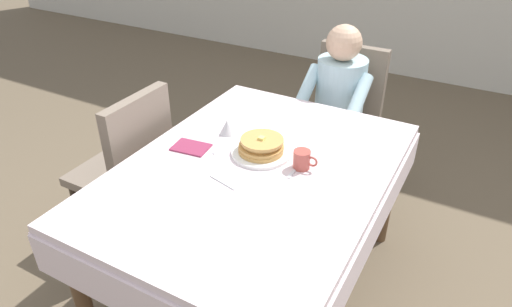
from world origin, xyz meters
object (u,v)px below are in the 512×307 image
at_px(chair_diner, 344,109).
at_px(knife_right_of_plate, 297,166).
at_px(spoon_near_edge, 223,182).
at_px(diner_person, 337,99).
at_px(fork_left_of_plate, 224,145).
at_px(breakfast_stack, 261,145).
at_px(dining_table_main, 255,184).
at_px(plate_breakfast, 261,153).
at_px(chair_left_side, 130,162).
at_px(syrup_pitcher, 227,127).
at_px(cup_coffee, 302,160).

distance_m(chair_diner, knife_right_of_plate, 1.11).
bearing_deg(knife_right_of_plate, spoon_near_edge, 136.37).
bearing_deg(diner_person, fork_left_of_plate, 75.63).
bearing_deg(breakfast_stack, dining_table_main, -74.64).
distance_m(dining_table_main, plate_breakfast, 0.15).
bearing_deg(spoon_near_edge, plate_breakfast, 97.64).
xyz_separation_m(plate_breakfast, knife_right_of_plate, (0.19, -0.02, -0.01)).
bearing_deg(fork_left_of_plate, chair_diner, -10.23).
bearing_deg(spoon_near_edge, diner_person, 100.61).
bearing_deg(diner_person, chair_left_side, 52.22).
height_order(plate_breakfast, syrup_pitcher, syrup_pitcher).
bearing_deg(dining_table_main, fork_left_of_plate, 156.97).
xyz_separation_m(plate_breakfast, cup_coffee, (0.21, -0.02, 0.03)).
distance_m(chair_diner, breakfast_stack, 1.09).
height_order(dining_table_main, fork_left_of_plate, fork_left_of_plate).
relative_size(dining_table_main, cup_coffee, 13.49).
bearing_deg(chair_diner, chair_left_side, 56.10).
height_order(cup_coffee, syrup_pitcher, cup_coffee).
distance_m(chair_left_side, syrup_pitcher, 0.59).
height_order(cup_coffee, spoon_near_edge, cup_coffee).
bearing_deg(breakfast_stack, chair_diner, 87.47).
relative_size(chair_diner, cup_coffee, 8.23).
bearing_deg(chair_left_side, diner_person, -37.78).
bearing_deg(breakfast_stack, fork_left_of_plate, -173.93).
relative_size(chair_left_side, fork_left_of_plate, 5.17).
distance_m(chair_diner, syrup_pitcher, 1.04).
xyz_separation_m(cup_coffee, fork_left_of_plate, (-0.40, -0.00, -0.04)).
xyz_separation_m(knife_right_of_plate, spoon_near_edge, (-0.22, -0.26, 0.00)).
relative_size(chair_diner, chair_left_side, 1.00).
bearing_deg(chair_diner, fork_left_of_plate, 77.64).
relative_size(breakfast_stack, cup_coffee, 1.88).
height_order(dining_table_main, breakfast_stack, breakfast_stack).
distance_m(syrup_pitcher, spoon_near_edge, 0.43).
distance_m(cup_coffee, fork_left_of_plate, 0.40).
distance_m(dining_table_main, chair_diner, 1.18).
xyz_separation_m(dining_table_main, breakfast_stack, (-0.03, 0.11, 0.14)).
relative_size(plate_breakfast, breakfast_stack, 1.32).
height_order(chair_diner, chair_left_side, same).
height_order(chair_left_side, plate_breakfast, chair_left_side).
xyz_separation_m(diner_person, syrup_pitcher, (-0.29, -0.81, 0.11)).
relative_size(chair_diner, syrup_pitcher, 11.62).
bearing_deg(breakfast_stack, plate_breakfast, -7.20).
xyz_separation_m(breakfast_stack, cup_coffee, (0.21, -0.02, -0.00)).
bearing_deg(cup_coffee, breakfast_stack, 175.70).
bearing_deg(syrup_pitcher, breakfast_stack, -20.20).
bearing_deg(dining_table_main, diner_person, 89.13).
distance_m(chair_left_side, cup_coffee, 0.99).
xyz_separation_m(breakfast_stack, syrup_pitcher, (-0.24, 0.09, -0.01)).
bearing_deg(chair_left_side, chair_diner, -33.90).
bearing_deg(spoon_near_edge, fork_left_of_plate, 135.34).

